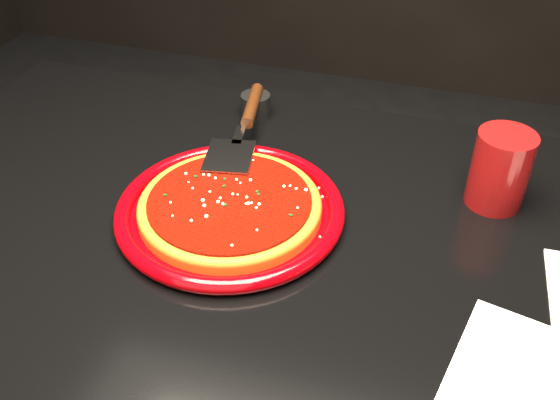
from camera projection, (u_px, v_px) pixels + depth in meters
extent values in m
cylinder|color=#760104|center=(230.00, 210.00, 0.83)|extent=(0.40, 0.40, 0.02)
cylinder|color=#8E4511|center=(230.00, 208.00, 0.83)|extent=(0.32, 0.32, 0.01)
torus|color=#8E4511|center=(230.00, 204.00, 0.82)|extent=(0.32, 0.32, 0.02)
cylinder|color=#690A03|center=(230.00, 202.00, 0.82)|extent=(0.28, 0.28, 0.01)
cylinder|color=maroon|center=(500.00, 170.00, 0.83)|extent=(0.08, 0.08, 0.11)
cube|color=white|center=(532.00, 377.00, 0.63)|extent=(0.18, 0.18, 0.00)
cylinder|color=black|center=(256.00, 105.00, 1.04)|extent=(0.06, 0.06, 0.04)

